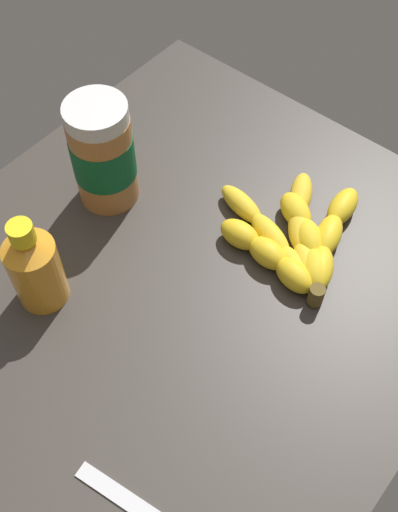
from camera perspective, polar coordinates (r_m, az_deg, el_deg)
name	(u,v)px	position (r cm, az deg, el deg)	size (l,w,h in cm)	color
ground_plane	(186,285)	(82.17, -1.24, -2.72)	(75.06, 67.23, 3.15)	#38332D
banana_bunch	(296,239)	(83.44, 8.96, 1.56)	(19.66, 21.68, 3.57)	yellow
peanut_butter_jar	(103,154)	(84.63, -8.85, 9.26)	(8.60, 8.60, 16.28)	#B27238
honey_bottle	(35,267)	(77.03, -14.92, -0.97)	(6.41, 6.41, 14.21)	orange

